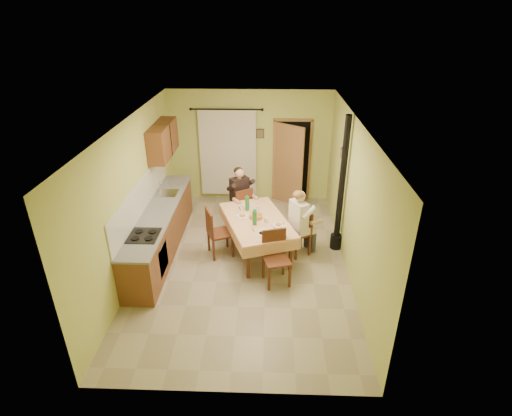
{
  "coord_description": "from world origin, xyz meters",
  "views": [
    {
      "loc": [
        0.48,
        -6.57,
        4.51
      ],
      "look_at": [
        0.25,
        0.1,
        1.15
      ],
      "focal_mm": 28.0,
      "sensor_mm": 36.0,
      "label": 1
    }
  ],
  "objects_px": {
    "chair_near": "(276,268)",
    "man_right": "(300,215)",
    "chair_right": "(299,241)",
    "man_far": "(240,191)",
    "dining_table": "(257,236)",
    "chair_far": "(241,215)",
    "stove_flue": "(340,204)",
    "chair_left": "(220,241)"
  },
  "relations": [
    {
      "from": "dining_table",
      "to": "chair_left",
      "type": "bearing_deg",
      "value": 168.5
    },
    {
      "from": "dining_table",
      "to": "chair_near",
      "type": "relative_size",
      "value": 2.11
    },
    {
      "from": "chair_near",
      "to": "chair_far",
      "type": "bearing_deg",
      "value": -85.12
    },
    {
      "from": "dining_table",
      "to": "chair_left",
      "type": "relative_size",
      "value": 2.09
    },
    {
      "from": "dining_table",
      "to": "chair_far",
      "type": "bearing_deg",
      "value": 90.89
    },
    {
      "from": "chair_near",
      "to": "stove_flue",
      "type": "height_order",
      "value": "stove_flue"
    },
    {
      "from": "chair_far",
      "to": "man_right",
      "type": "relative_size",
      "value": 0.7
    },
    {
      "from": "dining_table",
      "to": "man_far",
      "type": "height_order",
      "value": "man_far"
    },
    {
      "from": "chair_near",
      "to": "man_right",
      "type": "bearing_deg",
      "value": -131.71
    },
    {
      "from": "chair_near",
      "to": "chair_right",
      "type": "height_order",
      "value": "chair_near"
    },
    {
      "from": "dining_table",
      "to": "man_far",
      "type": "bearing_deg",
      "value": 91.04
    },
    {
      "from": "chair_left",
      "to": "man_far",
      "type": "height_order",
      "value": "man_far"
    },
    {
      "from": "chair_far",
      "to": "man_far",
      "type": "xyz_separation_m",
      "value": [
        -0.01,
        0.01,
        0.59
      ]
    },
    {
      "from": "chair_far",
      "to": "dining_table",
      "type": "bearing_deg",
      "value": -102.43
    },
    {
      "from": "dining_table",
      "to": "stove_flue",
      "type": "distance_m",
      "value": 1.78
    },
    {
      "from": "man_far",
      "to": "stove_flue",
      "type": "distance_m",
      "value": 2.22
    },
    {
      "from": "stove_flue",
      "to": "man_far",
      "type": "bearing_deg",
      "value": 157.32
    },
    {
      "from": "chair_left",
      "to": "man_far",
      "type": "bearing_deg",
      "value": 141.0
    },
    {
      "from": "dining_table",
      "to": "man_far",
      "type": "distance_m",
      "value": 1.25
    },
    {
      "from": "man_right",
      "to": "stove_flue",
      "type": "bearing_deg",
      "value": -102.33
    },
    {
      "from": "chair_right",
      "to": "chair_left",
      "type": "distance_m",
      "value": 1.61
    },
    {
      "from": "man_far",
      "to": "man_right",
      "type": "xyz_separation_m",
      "value": [
        1.25,
        -1.11,
        0.0
      ]
    },
    {
      "from": "chair_left",
      "to": "stove_flue",
      "type": "height_order",
      "value": "stove_flue"
    },
    {
      "from": "dining_table",
      "to": "stove_flue",
      "type": "relative_size",
      "value": 0.76
    },
    {
      "from": "man_right",
      "to": "stove_flue",
      "type": "height_order",
      "value": "stove_flue"
    },
    {
      "from": "chair_left",
      "to": "dining_table",
      "type": "bearing_deg",
      "value": 75.23
    },
    {
      "from": "chair_far",
      "to": "chair_near",
      "type": "bearing_deg",
      "value": -102.08
    },
    {
      "from": "man_far",
      "to": "man_right",
      "type": "bearing_deg",
      "value": -74.41
    },
    {
      "from": "chair_right",
      "to": "man_far",
      "type": "height_order",
      "value": "man_far"
    },
    {
      "from": "man_far",
      "to": "stove_flue",
      "type": "bearing_deg",
      "value": -55.53
    },
    {
      "from": "chair_right",
      "to": "chair_far",
      "type": "bearing_deg",
      "value": 18.97
    },
    {
      "from": "chair_right",
      "to": "man_far",
      "type": "distance_m",
      "value": 1.78
    },
    {
      "from": "chair_left",
      "to": "man_right",
      "type": "distance_m",
      "value": 1.7
    },
    {
      "from": "chair_near",
      "to": "stove_flue",
      "type": "distance_m",
      "value": 1.9
    },
    {
      "from": "chair_left",
      "to": "chair_near",
      "type": "bearing_deg",
      "value": 29.02
    },
    {
      "from": "dining_table",
      "to": "chair_far",
      "type": "distance_m",
      "value": 1.14
    },
    {
      "from": "chair_far",
      "to": "stove_flue",
      "type": "xyz_separation_m",
      "value": [
        2.04,
        -0.84,
        0.73
      ]
    },
    {
      "from": "stove_flue",
      "to": "man_right",
      "type": "bearing_deg",
      "value": -162.32
    },
    {
      "from": "man_right",
      "to": "stove_flue",
      "type": "xyz_separation_m",
      "value": [
        0.8,
        0.25,
        0.15
      ]
    },
    {
      "from": "dining_table",
      "to": "chair_left",
      "type": "distance_m",
      "value": 0.76
    },
    {
      "from": "dining_table",
      "to": "man_right",
      "type": "distance_m",
      "value": 0.99
    },
    {
      "from": "dining_table",
      "to": "chair_right",
      "type": "bearing_deg",
      "value": -21.49
    }
  ]
}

